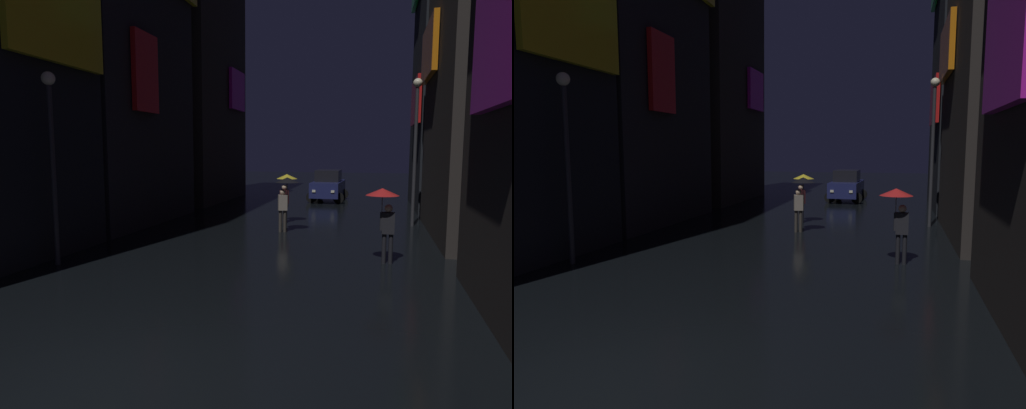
# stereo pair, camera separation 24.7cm
# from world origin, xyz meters

# --- Properties ---
(ground_plane) EXTENTS (120.00, 120.00, 0.00)m
(ground_plane) POSITION_xyz_m (0.00, 0.00, 0.00)
(ground_plane) COLOR black
(building_left_far) EXTENTS (4.25, 8.29, 18.82)m
(building_left_far) POSITION_xyz_m (-7.49, 22.15, 9.41)
(building_left_far) COLOR #2D2826
(building_left_far) RESTS_ON ground
(pedestrian_foreground_right_yellow) EXTENTS (0.90, 0.90, 2.12)m
(pedestrian_foreground_right_yellow) POSITION_xyz_m (-0.28, 14.41, 1.67)
(pedestrian_foreground_right_yellow) COLOR black
(pedestrian_foreground_right_yellow) RESTS_ON ground
(pedestrian_far_right_red) EXTENTS (0.90, 0.90, 2.12)m
(pedestrian_far_right_red) POSITION_xyz_m (3.72, 7.96, 1.67)
(pedestrian_far_right_red) COLOR black
(pedestrian_far_right_red) RESTS_ON ground
(pedestrian_midstreet_left_black) EXTENTS (0.90, 0.90, 2.12)m
(pedestrian_midstreet_left_black) POSITION_xyz_m (0.14, 12.20, 1.67)
(pedestrian_midstreet_left_black) COLOR #38332D
(pedestrian_midstreet_left_black) RESTS_ON ground
(car_distant) EXTENTS (2.36, 4.20, 1.92)m
(car_distant) POSITION_xyz_m (0.63, 23.63, 0.93)
(car_distant) COLOR navy
(car_distant) RESTS_ON ground
(streetlamp_left_near) EXTENTS (0.36, 0.36, 5.22)m
(streetlamp_left_near) POSITION_xyz_m (-5.00, 5.58, 3.29)
(streetlamp_left_near) COLOR #2D2D33
(streetlamp_left_near) RESTS_ON ground
(streetlamp_right_far) EXTENTS (0.36, 0.36, 6.03)m
(streetlamp_right_far) POSITION_xyz_m (5.00, 14.82, 3.73)
(streetlamp_right_far) COLOR #2D2D33
(streetlamp_right_far) RESTS_ON ground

